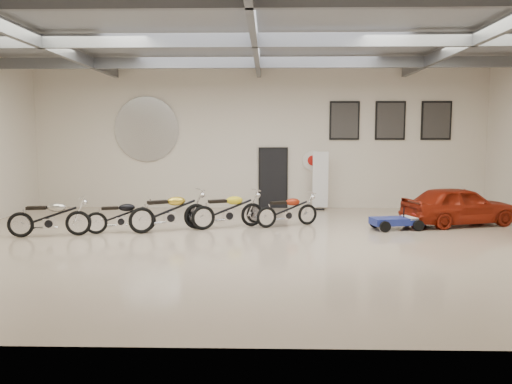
{
  "coord_description": "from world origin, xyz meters",
  "views": [
    {
      "loc": [
        0.3,
        -11.78,
        2.56
      ],
      "look_at": [
        0.0,
        1.2,
        1.1
      ],
      "focal_mm": 35.0,
      "sensor_mm": 36.0,
      "label": 1
    }
  ],
  "objects_px": {
    "motorcycle_silver": "(49,216)",
    "vintage_car": "(459,205)",
    "motorcycle_gold": "(169,210)",
    "motorcycle_black": "(121,215)",
    "go_kart": "(401,218)",
    "banner_stand": "(320,182)",
    "motorcycle_yellow": "(228,209)",
    "motorcycle_red": "(287,210)"
  },
  "relations": [
    {
      "from": "go_kart",
      "to": "vintage_car",
      "type": "bearing_deg",
      "value": 10.48
    },
    {
      "from": "motorcycle_black",
      "to": "vintage_car",
      "type": "distance_m",
      "value": 9.53
    },
    {
      "from": "banner_stand",
      "to": "motorcycle_gold",
      "type": "bearing_deg",
      "value": -132.72
    },
    {
      "from": "vintage_car",
      "to": "banner_stand",
      "type": "bearing_deg",
      "value": 36.05
    },
    {
      "from": "motorcycle_silver",
      "to": "motorcycle_black",
      "type": "xyz_separation_m",
      "value": [
        1.67,
        0.55,
        -0.05
      ]
    },
    {
      "from": "banner_stand",
      "to": "motorcycle_gold",
      "type": "relative_size",
      "value": 0.91
    },
    {
      "from": "go_kart",
      "to": "motorcycle_gold",
      "type": "bearing_deg",
      "value": 172.38
    },
    {
      "from": "motorcycle_black",
      "to": "vintage_car",
      "type": "xyz_separation_m",
      "value": [
        9.43,
        1.4,
        0.1
      ]
    },
    {
      "from": "motorcycle_black",
      "to": "motorcycle_yellow",
      "type": "distance_m",
      "value": 2.89
    },
    {
      "from": "motorcycle_yellow",
      "to": "go_kart",
      "type": "distance_m",
      "value": 4.8
    },
    {
      "from": "motorcycle_red",
      "to": "motorcycle_yellow",
      "type": "bearing_deg",
      "value": 167.13
    },
    {
      "from": "vintage_car",
      "to": "motorcycle_yellow",
      "type": "bearing_deg",
      "value": 79.82
    },
    {
      "from": "vintage_car",
      "to": "motorcycle_silver",
      "type": "bearing_deg",
      "value": 84.05
    },
    {
      "from": "go_kart",
      "to": "vintage_car",
      "type": "height_order",
      "value": "vintage_car"
    },
    {
      "from": "banner_stand",
      "to": "motorcycle_black",
      "type": "relative_size",
      "value": 1.1
    },
    {
      "from": "vintage_car",
      "to": "go_kart",
      "type": "bearing_deg",
      "value": 95.89
    },
    {
      "from": "motorcycle_silver",
      "to": "motorcycle_yellow",
      "type": "xyz_separation_m",
      "value": [
        4.47,
        1.28,
        0.02
      ]
    },
    {
      "from": "motorcycle_black",
      "to": "motorcycle_yellow",
      "type": "height_order",
      "value": "motorcycle_yellow"
    },
    {
      "from": "motorcycle_silver",
      "to": "motorcycle_yellow",
      "type": "bearing_deg",
      "value": 5.08
    },
    {
      "from": "banner_stand",
      "to": "motorcycle_black",
      "type": "bearing_deg",
      "value": -137.89
    },
    {
      "from": "motorcycle_silver",
      "to": "motorcycle_gold",
      "type": "xyz_separation_m",
      "value": [
        2.92,
        0.8,
        0.04
      ]
    },
    {
      "from": "motorcycle_silver",
      "to": "motorcycle_gold",
      "type": "height_order",
      "value": "motorcycle_gold"
    },
    {
      "from": "motorcycle_silver",
      "to": "motorcycle_black",
      "type": "bearing_deg",
      "value": 7.13
    },
    {
      "from": "motorcycle_gold",
      "to": "motorcycle_red",
      "type": "height_order",
      "value": "motorcycle_gold"
    },
    {
      "from": "motorcycle_yellow",
      "to": "motorcycle_red",
      "type": "xyz_separation_m",
      "value": [
        1.66,
        0.32,
        -0.06
      ]
    },
    {
      "from": "motorcycle_silver",
      "to": "go_kart",
      "type": "xyz_separation_m",
      "value": [
        9.26,
        1.21,
        -0.21
      ]
    },
    {
      "from": "motorcycle_silver",
      "to": "vintage_car",
      "type": "relative_size",
      "value": 0.6
    },
    {
      "from": "banner_stand",
      "to": "motorcycle_yellow",
      "type": "xyz_separation_m",
      "value": [
        -2.93,
        -3.56,
        -0.45
      ]
    },
    {
      "from": "banner_stand",
      "to": "go_kart",
      "type": "relative_size",
      "value": 1.16
    },
    {
      "from": "motorcycle_yellow",
      "to": "motorcycle_silver",
      "type": "bearing_deg",
      "value": 171.7
    },
    {
      "from": "motorcycle_silver",
      "to": "motorcycle_red",
      "type": "distance_m",
      "value": 6.34
    },
    {
      "from": "motorcycle_gold",
      "to": "go_kart",
      "type": "relative_size",
      "value": 1.27
    },
    {
      "from": "banner_stand",
      "to": "motorcycle_yellow",
      "type": "bearing_deg",
      "value": -124.23
    },
    {
      "from": "banner_stand",
      "to": "go_kart",
      "type": "bearing_deg",
      "value": -57.62
    },
    {
      "from": "banner_stand",
      "to": "go_kart",
      "type": "height_order",
      "value": "banner_stand"
    },
    {
      "from": "motorcycle_red",
      "to": "vintage_car",
      "type": "xyz_separation_m",
      "value": [
        4.96,
        0.34,
        0.08
      ]
    },
    {
      "from": "motorcycle_silver",
      "to": "motorcycle_black",
      "type": "relative_size",
      "value": 1.11
    },
    {
      "from": "motorcycle_yellow",
      "to": "vintage_car",
      "type": "bearing_deg",
      "value": -18.59
    },
    {
      "from": "motorcycle_red",
      "to": "go_kart",
      "type": "bearing_deg",
      "value": -30.95
    },
    {
      "from": "go_kart",
      "to": "banner_stand",
      "type": "bearing_deg",
      "value": 105.83
    },
    {
      "from": "banner_stand",
      "to": "motorcycle_silver",
      "type": "distance_m",
      "value": 8.86
    },
    {
      "from": "go_kart",
      "to": "vintage_car",
      "type": "relative_size",
      "value": 0.51
    }
  ]
}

